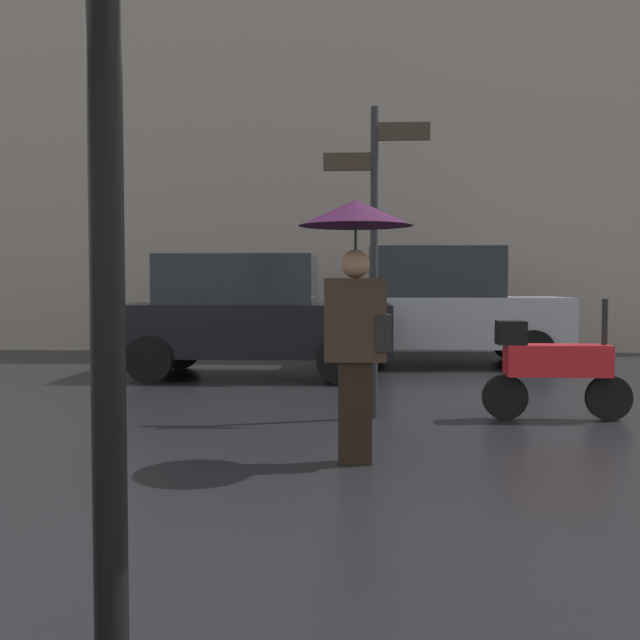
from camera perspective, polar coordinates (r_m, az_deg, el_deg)
name	(u,v)px	position (r m, az deg, el deg)	size (l,w,h in m)	color
pedestrian_with_umbrella	(356,269)	(5.70, 2.80, 3.90)	(0.88, 0.88, 2.02)	black
parked_scooter	(552,365)	(7.94, 17.34, -3.32)	(1.50, 0.32, 1.23)	black
parked_car_left	(249,314)	(11.28, -5.44, 0.42)	(4.12, 1.99, 1.82)	black
parked_car_right	(441,306)	(13.06, 9.22, 1.05)	(4.04, 2.05, 2.02)	gray
street_signpost	(375,232)	(7.67, 4.21, 6.76)	(1.08, 0.08, 3.18)	black
building_block	(318,59)	(17.78, -0.19, 19.34)	(17.46, 3.18, 12.95)	gray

